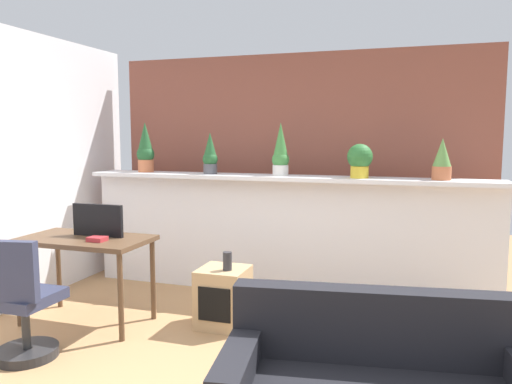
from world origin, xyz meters
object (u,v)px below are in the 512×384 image
potted_plant_3 (360,160)px  desk (85,247)px  potted_plant_4 (442,160)px  tv_monitor (98,220)px  side_cube_shelf (223,297)px  vase_on_shelf (227,261)px  potted_plant_1 (210,155)px  potted_plant_2 (281,152)px  book_on_desk (97,239)px  office_chair (20,309)px  potted_plant_0 (145,149)px

potted_plant_3 → desk: bearing=-150.3°
desk → potted_plant_4: bearing=23.6°
potted_plant_3 → tv_monitor: potted_plant_3 is taller
potted_plant_3 → desk: potted_plant_3 is taller
side_cube_shelf → vase_on_shelf: size_ratio=3.24×
potted_plant_1 → potted_plant_3: potted_plant_1 is taller
potted_plant_3 → tv_monitor: (-2.08, -1.15, -0.50)m
potted_plant_2 → potted_plant_3: potted_plant_2 is taller
desk → book_on_desk: book_on_desk is taller
tv_monitor → office_chair: tv_monitor is taller
potted_plant_0 → potted_plant_3: (2.31, -0.06, -0.08)m
potted_plant_1 → tv_monitor: 1.39m
potted_plant_4 → desk: potted_plant_4 is taller
office_chair → side_cube_shelf: bearing=43.2°
office_chair → tv_monitor: bearing=86.0°
potted_plant_1 → potted_plant_4: size_ratio=1.14×
potted_plant_0 → desk: (0.15, -1.29, -0.80)m
office_chair → book_on_desk: 0.80m
potted_plant_2 → book_on_desk: bearing=-130.6°
potted_plant_1 → book_on_desk: bearing=-108.2°
tv_monitor → vase_on_shelf: (1.13, 0.17, -0.31)m
potted_plant_0 → desk: bearing=-83.2°
potted_plant_4 → book_on_desk: 3.08m
potted_plant_0 → potted_plant_2: (1.53, -0.00, -0.01)m
potted_plant_0 → potted_plant_2: potted_plant_0 is taller
book_on_desk → potted_plant_1: bearing=71.8°
vase_on_shelf → book_on_desk: bearing=-161.1°
side_cube_shelf → book_on_desk: bearing=-158.3°
desk → vase_on_shelf: 1.23m
potted_plant_0 → side_cube_shelf: size_ratio=1.08×
potted_plant_0 → book_on_desk: potted_plant_0 is taller
potted_plant_2 → vase_on_shelf: potted_plant_2 is taller
potted_plant_3 → potted_plant_4: 0.73m
tv_monitor → potted_plant_4: bearing=22.8°
potted_plant_0 → book_on_desk: 1.59m
tv_monitor → book_on_desk: bearing=-56.8°
book_on_desk → side_cube_shelf: bearing=21.7°
potted_plant_0 → office_chair: 2.33m
potted_plant_3 → book_on_desk: size_ratio=2.29×
potted_plant_3 → office_chair: (-2.14, -2.00, -1.00)m
potted_plant_0 → potted_plant_2: size_ratio=1.03×
potted_plant_3 → desk: size_ratio=0.29×
tv_monitor → book_on_desk: size_ratio=3.42×
potted_plant_1 → potted_plant_2: size_ratio=0.82×
potted_plant_4 → tv_monitor: size_ratio=0.78×
book_on_desk → potted_plant_0: bearing=104.0°
potted_plant_1 → potted_plant_4: potted_plant_1 is taller
office_chair → potted_plant_4: bearing=35.3°
potted_plant_1 → side_cube_shelf: bearing=-61.6°
vase_on_shelf → book_on_desk: size_ratio=1.10×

